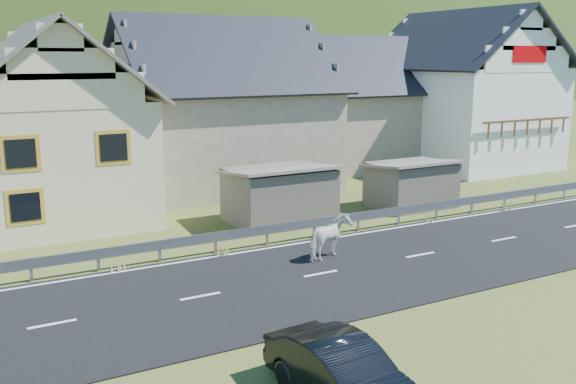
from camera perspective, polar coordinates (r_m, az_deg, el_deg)
ground at (r=22.49m, az=11.67°, el=-5.60°), size 160.00×160.00×0.00m
road at (r=22.48m, az=11.67°, el=-5.55°), size 60.00×7.00×0.04m
lane_markings at (r=22.47m, az=11.67°, el=-5.49°), size 60.00×6.60×0.01m
guardrail at (r=25.13m, az=6.28°, el=-2.22°), size 28.10×0.09×0.75m
shed_left at (r=26.32m, az=-0.80°, el=-0.30°), size 4.30×3.30×2.40m
shed_right at (r=29.51m, az=10.88°, el=0.63°), size 3.80×2.90×2.20m
house_cream at (r=28.58m, az=-20.68°, el=6.52°), size 7.80×9.80×8.30m
house_stone_a at (r=33.89m, az=-6.15°, el=8.42°), size 10.80×9.80×8.90m
house_stone_b at (r=40.51m, az=6.01°, el=8.42°), size 9.80×8.80×8.10m
house_white at (r=41.96m, az=15.26°, el=9.32°), size 8.80×10.80×9.70m
mountain at (r=198.92m, az=-23.13°, el=3.28°), size 440.00×280.00×260.00m
horse at (r=21.52m, az=3.73°, el=-4.05°), size 1.39×1.88×1.44m
car at (r=12.99m, az=4.92°, el=-15.81°), size 1.62×3.99×1.29m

